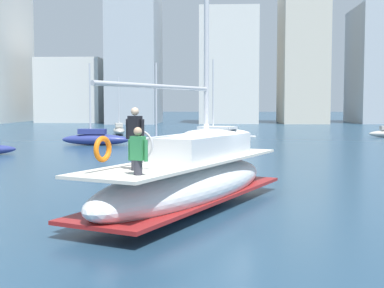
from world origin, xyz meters
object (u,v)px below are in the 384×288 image
at_px(main_sailboat, 190,179).
at_px(moored_cutter_right, 119,130).
at_px(moored_sloop_far, 217,132).
at_px(moored_cutter_left, 158,146).
at_px(moored_ketch_distant, 95,138).

distance_m(main_sailboat, moored_cutter_right, 39.43).
distance_m(moored_sloop_far, moored_cutter_left, 15.05).
relative_size(moored_cutter_right, moored_ketch_distant, 0.94).
xyz_separation_m(moored_cutter_left, moored_ketch_distant, (-5.54, 6.76, 0.08)).
xyz_separation_m(moored_sloop_far, moored_cutter_left, (-3.74, -14.58, -0.17)).
height_order(moored_cutter_left, moored_cutter_right, moored_cutter_right).
distance_m(moored_cutter_left, moored_ketch_distant, 8.75).
bearing_deg(main_sailboat, moored_ketch_distant, 109.17).
bearing_deg(moored_sloop_far, moored_ketch_distant, -139.90).
bearing_deg(moored_ketch_distant, moored_cutter_right, 93.10).
distance_m(moored_sloop_far, moored_ketch_distant, 12.14).
bearing_deg(moored_cutter_right, moored_cutter_left, -73.00).
xyz_separation_m(moored_cutter_left, moored_cutter_right, (-6.29, 20.59, 0.05)).
distance_m(main_sailboat, moored_sloop_far, 32.33).
bearing_deg(moored_ketch_distant, moored_sloop_far, 40.10).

